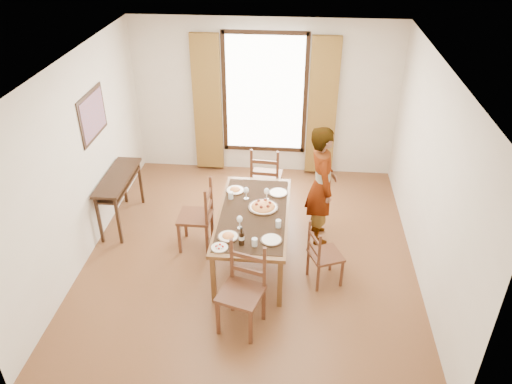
# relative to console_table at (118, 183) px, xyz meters

# --- Properties ---
(ground) EXTENTS (5.00, 5.00, 0.00)m
(ground) POSITION_rel_console_table_xyz_m (2.03, -0.60, -0.68)
(ground) COLOR #483416
(ground) RESTS_ON ground
(room_shell) EXTENTS (4.60, 5.10, 2.74)m
(room_shell) POSITION_rel_console_table_xyz_m (2.03, -0.47, 0.86)
(room_shell) COLOR silver
(room_shell) RESTS_ON ground
(console_table) EXTENTS (0.38, 1.20, 0.80)m
(console_table) POSITION_rel_console_table_xyz_m (0.00, 0.00, 0.00)
(console_table) COLOR black
(console_table) RESTS_ON ground
(dining_table) EXTENTS (0.93, 1.90, 0.76)m
(dining_table) POSITION_rel_console_table_xyz_m (2.08, -0.73, 0.01)
(dining_table) COLOR brown
(dining_table) RESTS_ON ground
(chair_west) EXTENTS (0.46, 0.46, 1.03)m
(chair_west) POSITION_rel_console_table_xyz_m (1.27, -0.49, -0.20)
(chair_west) COLOR #4F281A
(chair_west) RESTS_ON ground
(chair_north) EXTENTS (0.51, 0.51, 1.06)m
(chair_north) POSITION_rel_console_table_xyz_m (2.15, 0.66, -0.19)
(chair_north) COLOR #4F281A
(chair_north) RESTS_ON ground
(chair_south) EXTENTS (0.58, 0.58, 1.06)m
(chair_south) POSITION_rel_console_table_xyz_m (2.07, -1.96, -0.19)
(chair_south) COLOR #4F281A
(chair_south) RESTS_ON ground
(chair_east) EXTENTS (0.50, 0.50, 0.87)m
(chair_east) POSITION_rel_console_table_xyz_m (3.01, -1.11, -0.28)
(chair_east) COLOR #4F281A
(chair_east) RESTS_ON ground
(man) EXTENTS (0.76, 0.60, 1.76)m
(man) POSITION_rel_console_table_xyz_m (2.98, -0.13, 0.19)
(man) COLOR #96989E
(man) RESTS_ON ground
(plate_sw) EXTENTS (0.27, 0.27, 0.05)m
(plate_sw) POSITION_rel_console_table_xyz_m (1.82, -1.29, 0.10)
(plate_sw) COLOR silver
(plate_sw) RESTS_ON dining_table
(plate_se) EXTENTS (0.27, 0.27, 0.05)m
(plate_se) POSITION_rel_console_table_xyz_m (2.35, -1.31, 0.10)
(plate_se) COLOR silver
(plate_se) RESTS_ON dining_table
(plate_nw) EXTENTS (0.27, 0.27, 0.05)m
(plate_nw) POSITION_rel_console_table_xyz_m (1.77, -0.19, 0.10)
(plate_nw) COLOR silver
(plate_nw) RESTS_ON dining_table
(plate_ne) EXTENTS (0.27, 0.27, 0.05)m
(plate_ne) POSITION_rel_console_table_xyz_m (2.38, -0.21, 0.10)
(plate_ne) COLOR silver
(plate_ne) RESTS_ON dining_table
(pasta_platter) EXTENTS (0.40, 0.40, 0.10)m
(pasta_platter) POSITION_rel_console_table_xyz_m (2.20, -0.61, 0.12)
(pasta_platter) COLOR red
(pasta_platter) RESTS_ON dining_table
(caprese_plate) EXTENTS (0.20, 0.20, 0.04)m
(caprese_plate) POSITION_rel_console_table_xyz_m (1.75, -1.51, 0.09)
(caprese_plate) COLOR silver
(caprese_plate) RESTS_ON dining_table
(wine_glass_a) EXTENTS (0.08, 0.08, 0.18)m
(wine_glass_a) POSITION_rel_console_table_xyz_m (1.94, -1.08, 0.16)
(wine_glass_a) COLOR white
(wine_glass_a) RESTS_ON dining_table
(wine_glass_b) EXTENTS (0.08, 0.08, 0.18)m
(wine_glass_b) POSITION_rel_console_table_xyz_m (2.23, -0.39, 0.16)
(wine_glass_b) COLOR white
(wine_glass_b) RESTS_ON dining_table
(wine_glass_c) EXTENTS (0.08, 0.08, 0.18)m
(wine_glass_c) POSITION_rel_console_table_xyz_m (1.95, -0.39, 0.16)
(wine_glass_c) COLOR white
(wine_glass_c) RESTS_ON dining_table
(tumbler_a) EXTENTS (0.07, 0.07, 0.10)m
(tumbler_a) POSITION_rel_console_table_xyz_m (2.42, -1.02, 0.12)
(tumbler_a) COLOR silver
(tumbler_a) RESTS_ON dining_table
(tumbler_b) EXTENTS (0.07, 0.07, 0.10)m
(tumbler_b) POSITION_rel_console_table_xyz_m (1.74, -0.40, 0.12)
(tumbler_b) COLOR silver
(tumbler_b) RESTS_ON dining_table
(tumbler_c) EXTENTS (0.07, 0.07, 0.10)m
(tumbler_c) POSITION_rel_console_table_xyz_m (2.16, -1.43, 0.12)
(tumbler_c) COLOR silver
(tumbler_c) RESTS_ON dining_table
(wine_bottle) EXTENTS (0.07, 0.07, 0.25)m
(wine_bottle) POSITION_rel_console_table_xyz_m (2.00, -1.42, 0.20)
(wine_bottle) COLOR black
(wine_bottle) RESTS_ON dining_table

